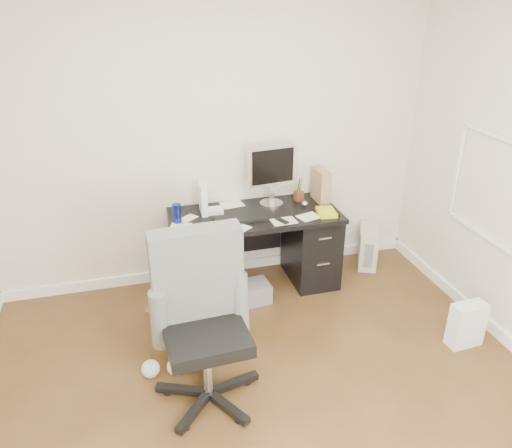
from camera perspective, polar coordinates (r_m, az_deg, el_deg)
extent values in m
plane|color=#452D16|center=(3.50, 2.47, -21.79)|extent=(4.00, 4.00, 0.00)
cube|color=white|center=(4.49, -5.05, 9.56)|extent=(4.00, 0.02, 2.70)
cube|color=white|center=(4.99, -4.45, -5.00)|extent=(4.00, 0.03, 0.10)
cube|color=black|center=(4.45, -0.10, 0.97)|extent=(1.50, 0.70, 0.04)
cube|color=black|center=(4.52, -6.86, -4.14)|extent=(0.40, 0.60, 0.71)
cube|color=black|center=(4.77, 6.29, -2.41)|extent=(0.40, 0.60, 0.71)
cube|color=black|center=(4.85, -1.13, -0.43)|extent=(0.70, 0.03, 0.51)
cube|color=black|center=(4.32, -1.75, 0.66)|extent=(0.47, 0.16, 0.03)
sphere|color=silver|center=(4.59, 5.57, 2.30)|extent=(0.07, 0.07, 0.06)
cylinder|color=navy|center=(4.29, -9.03, 1.21)|extent=(0.10, 0.10, 0.17)
cube|color=white|center=(4.43, -6.07, 2.90)|extent=(0.12, 0.23, 0.26)
cube|color=#987D49|center=(4.70, 7.41, 4.41)|extent=(0.13, 0.26, 0.30)
cube|color=yellow|center=(4.46, 8.12, 1.35)|extent=(0.19, 0.23, 0.04)
cube|color=beige|center=(5.19, 12.66, -2.50)|extent=(0.32, 0.43, 0.39)
cube|color=white|center=(4.31, 22.93, -10.54)|extent=(0.29, 0.21, 0.37)
cube|color=#472B15|center=(4.04, -8.69, -10.72)|extent=(0.52, 0.52, 0.41)
cube|color=slate|center=(4.53, -0.37, -7.79)|extent=(0.31, 0.27, 0.17)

